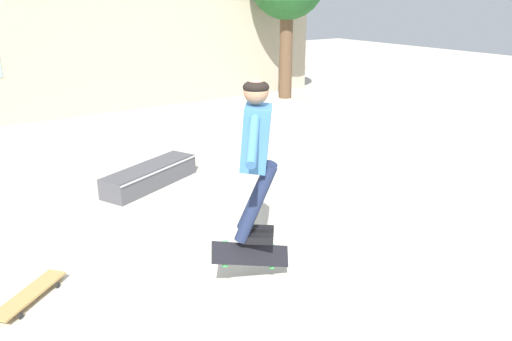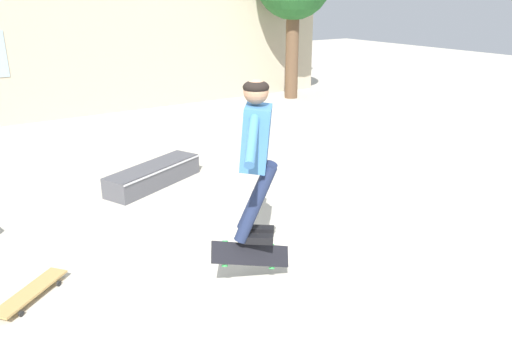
{
  "view_description": "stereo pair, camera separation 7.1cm",
  "coord_description": "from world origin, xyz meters",
  "px_view_note": "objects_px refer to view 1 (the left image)",
  "views": [
    {
      "loc": [
        -1.82,
        -3.15,
        2.57
      ],
      "look_at": [
        0.48,
        0.23,
        1.11
      ],
      "focal_mm": 35.0,
      "sensor_mm": 36.0,
      "label": 1
    },
    {
      "loc": [
        -1.76,
        -3.19,
        2.57
      ],
      "look_at": [
        0.48,
        0.23,
        1.11
      ],
      "focal_mm": 35.0,
      "sensor_mm": 36.0,
      "label": 2
    }
  ],
  "objects_px": {
    "skate_ledge": "(150,176)",
    "skateboard_resting": "(30,294)",
    "skateboard_flipping": "(251,255)",
    "skater": "(256,147)"
  },
  "relations": [
    {
      "from": "skater",
      "to": "skate_ledge",
      "type": "bearing_deg",
      "value": 124.14
    },
    {
      "from": "skate_ledge",
      "to": "skateboard_resting",
      "type": "distance_m",
      "value": 2.87
    },
    {
      "from": "skate_ledge",
      "to": "skateboard_flipping",
      "type": "bearing_deg",
      "value": -119.17
    },
    {
      "from": "skate_ledge",
      "to": "skateboard_flipping",
      "type": "relative_size",
      "value": 1.94
    },
    {
      "from": "skateboard_flipping",
      "to": "skateboard_resting",
      "type": "height_order",
      "value": "skateboard_flipping"
    },
    {
      "from": "skater",
      "to": "skateboard_flipping",
      "type": "xyz_separation_m",
      "value": [
        -0.08,
        -0.03,
        -1.0
      ]
    },
    {
      "from": "skateboard_flipping",
      "to": "skateboard_resting",
      "type": "distance_m",
      "value": 1.98
    },
    {
      "from": "skateboard_resting",
      "to": "skate_ledge",
      "type": "bearing_deg",
      "value": -174.15
    },
    {
      "from": "skater",
      "to": "skateboard_resting",
      "type": "relative_size",
      "value": 2.01
    },
    {
      "from": "skater",
      "to": "skateboard_resting",
      "type": "distance_m",
      "value": 2.38
    }
  ]
}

